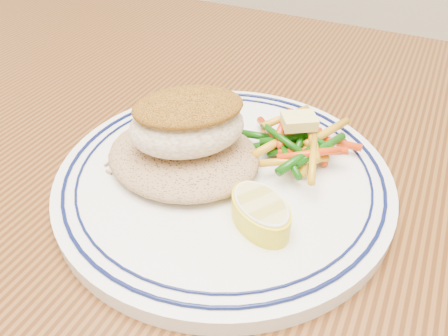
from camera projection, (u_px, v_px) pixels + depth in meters
dining_table at (206, 264)px, 0.44m from camera, size 1.50×0.90×0.75m
plate at (224, 177)px, 0.38m from camera, size 0.29×0.29×0.02m
rice_pilaf at (183, 152)px, 0.38m from camera, size 0.14×0.12×0.03m
fish_fillet at (187, 122)px, 0.36m from camera, size 0.12×0.12×0.05m
vegetable_pile at (297, 143)px, 0.39m from camera, size 0.11×0.11×0.03m
butter_pat at (299, 121)px, 0.39m from camera, size 0.04×0.04×0.01m
lemon_wedge at (260, 212)px, 0.32m from camera, size 0.07×0.07×0.02m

